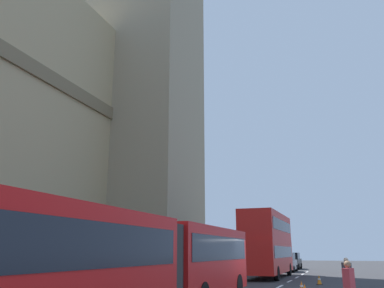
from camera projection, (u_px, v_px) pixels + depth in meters
The scene contains 9 objects.
lane_centre_marking at pixel (280, 287), 23.39m from camera, with size 39.00×0.16×0.01m.
articulated_bus at pixel (145, 259), 12.23m from camera, with size 16.63×2.54×2.90m.
double_decker_bus at pixel (268, 242), 32.11m from camera, with size 10.57×2.54×4.90m.
sedan_lead at pixel (286, 262), 40.58m from camera, with size 4.40×1.86×1.85m.
sedan_trailing at pixel (292, 261), 46.93m from camera, with size 4.40×1.86×1.85m.
traffic_cone_middle at pixel (302, 287), 19.76m from camera, with size 0.36×0.36×0.58m.
traffic_cone_east at pixel (319, 280), 24.83m from camera, with size 0.36×0.36×0.58m.
pedestrian_near_cones at pixel (349, 286), 12.72m from camera, with size 0.46×0.38×1.69m.
pedestrian_by_kerb at pixel (347, 274), 19.28m from camera, with size 0.44×0.46×1.69m.
Camera 1 is at (-18.83, -3.76, 1.98)m, focal length 37.63 mm.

